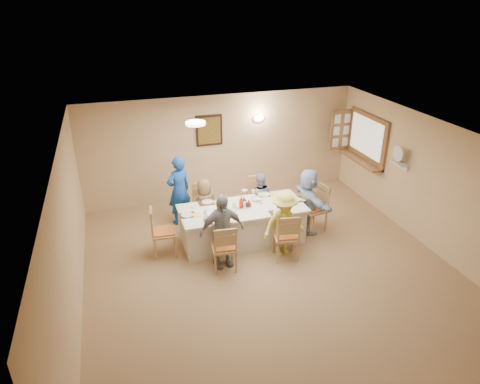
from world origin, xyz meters
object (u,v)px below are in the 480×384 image
object	(u,v)px
chair_back_left	(204,207)
diner_back_left	(205,205)
chair_front_left	(224,246)
caregiver	(179,190)
diner_front_left	(222,231)
desk_fan	(400,156)
serving_hatch	(367,138)
chair_back_right	(257,199)
diner_front_right	(284,224)
diner_right_end	(308,201)
condiment_ketchup	(241,202)
diner_back_right	(259,198)
dining_table	(242,224)
chair_front_right	(286,235)
chair_right_end	(313,208)
chair_left_end	(164,231)

from	to	relation	value
chair_back_left	diner_back_left	distance (m)	0.16
chair_front_left	caregiver	bearing A→B (deg)	-71.60
chair_back_left	diner_back_left	world-z (taller)	diner_back_left
diner_front_left	desk_fan	bearing A→B (deg)	0.30
serving_hatch	caregiver	size ratio (longest dim) A/B	0.98
chair_back_right	chair_front_left	distance (m)	2.00
chair_back_left	diner_front_right	size ratio (longest dim) A/B	0.73
diner_right_end	condiment_ketchup	bearing A→B (deg)	86.91
diner_front_left	diner_right_end	size ratio (longest dim) A/B	1.03
chair_back_left	diner_back_right	world-z (taller)	diner_back_right
serving_hatch	diner_back_left	size ratio (longest dim) A/B	1.30
dining_table	chair_front_right	xyz separation A→B (m)	(0.60, -0.80, 0.11)
chair_front_right	diner_front_left	xyz separation A→B (m)	(-1.20, 0.12, 0.23)
desk_fan	diner_front_left	distance (m)	4.00
chair_back_left	diner_back_right	xyz separation A→B (m)	(1.20, -0.12, 0.09)
chair_back_right	chair_right_end	size ratio (longest dim) A/B	0.95
desk_fan	diner_back_left	world-z (taller)	desk_fan
serving_hatch	chair_front_left	size ratio (longest dim) A/B	1.60
chair_back_right	caregiver	distance (m)	1.71
chair_back_left	condiment_ketchup	bearing A→B (deg)	-51.44
diner_back_left	diner_back_right	world-z (taller)	diner_back_left
serving_hatch	chair_left_end	bearing A→B (deg)	-167.37
chair_left_end	diner_front_left	bearing A→B (deg)	-120.49
dining_table	diner_front_right	world-z (taller)	diner_front_right
dining_table	diner_front_left	distance (m)	0.97
diner_back_left	diner_back_right	bearing A→B (deg)	171.87
serving_hatch	caregiver	world-z (taller)	serving_hatch
chair_front_right	diner_back_left	world-z (taller)	diner_back_left
chair_back_right	diner_right_end	xyz separation A→B (m)	(0.82, -0.80, 0.22)
chair_front_right	diner_back_left	bearing A→B (deg)	-41.73
serving_hatch	desk_fan	distance (m)	1.36
dining_table	chair_left_end	world-z (taller)	chair_left_end
serving_hatch	diner_front_left	distance (m)	4.45
serving_hatch	chair_right_end	xyz separation A→B (m)	(-1.85, -1.11, -0.99)
chair_front_right	caregiver	bearing A→B (deg)	-40.53
desk_fan	caregiver	bearing A→B (deg)	162.20
chair_right_end	chair_front_right	bearing A→B (deg)	-60.36
chair_right_end	caregiver	size ratio (longest dim) A/B	0.67
diner_back_right	diner_front_left	bearing A→B (deg)	58.05
chair_right_end	diner_front_right	distance (m)	1.18
chair_back_left	diner_right_end	distance (m)	2.18
chair_front_right	diner_front_left	distance (m)	1.23
serving_hatch	chair_left_end	xyz separation A→B (m)	(-4.95, -1.11, -1.01)
desk_fan	chair_right_end	bearing A→B (deg)	172.06
chair_back_right	condiment_ketchup	bearing A→B (deg)	-119.21
diner_front_right	caregiver	xyz separation A→B (m)	(-1.65, 1.83, 0.11)
serving_hatch	chair_front_left	xyz separation A→B (m)	(-4.00, -1.91, -1.03)
dining_table	caregiver	world-z (taller)	caregiver
diner_back_left	condiment_ketchup	distance (m)	0.95
chair_back_right	diner_front_left	world-z (taller)	diner_front_left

